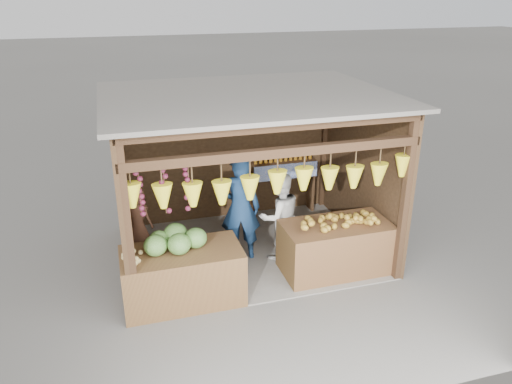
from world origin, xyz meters
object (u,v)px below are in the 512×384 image
man_standing (240,208)px  counter_left (183,276)px  counter_right (335,248)px  woman_standing (280,217)px  vendor_seated (138,217)px

man_standing → counter_left: bearing=56.3°
counter_right → man_standing: man_standing is taller
counter_left → woman_standing: bearing=24.4°
man_standing → vendor_seated: (-1.58, 0.27, -0.05)m
woman_standing → vendor_seated: woman_standing is taller
man_standing → vendor_seated: size_ratio=1.79×
man_standing → woman_standing: size_ratio=1.20×
counter_right → vendor_seated: bearing=159.2°
woman_standing → vendor_seated: (-2.19, 0.45, 0.09)m
counter_left → counter_right: bearing=2.9°
man_standing → counter_right: bearing=162.7°
counter_left → woman_standing: 1.89m
man_standing → woman_standing: man_standing is taller
woman_standing → counter_left: bearing=17.3°
man_standing → woman_standing: bearing=178.8°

